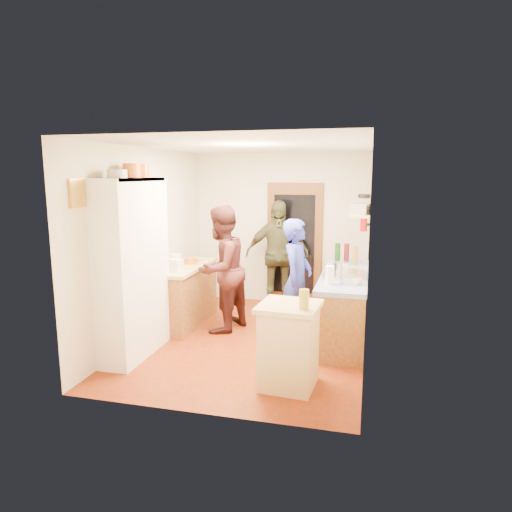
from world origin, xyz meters
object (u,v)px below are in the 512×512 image
at_px(hutch_body, 133,269).
at_px(island_base, 289,348).
at_px(person_hob, 298,280).
at_px(person_left, 225,269).
at_px(right_counter_base, 344,307).
at_px(person_back, 278,255).

bearing_deg(hutch_body, island_base, -11.80).
relative_size(person_hob, person_left, 0.92).
xyz_separation_m(right_counter_base, person_hob, (-0.60, -0.30, 0.41)).
distance_m(person_left, person_back, 1.40).
relative_size(right_counter_base, person_left, 1.22).
bearing_deg(person_hob, island_base, -166.14).
xyz_separation_m(hutch_body, right_counter_base, (2.50, 1.30, -0.68)).
distance_m(hutch_body, person_left, 1.42).
distance_m(hutch_body, right_counter_base, 2.90).
bearing_deg(right_counter_base, person_hob, -153.21).
relative_size(island_base, person_back, 0.47).
bearing_deg(right_counter_base, person_back, 135.63).
relative_size(hutch_body, right_counter_base, 1.00).
bearing_deg(person_hob, person_left, 91.30).
bearing_deg(person_hob, hutch_body, 126.57).
relative_size(hutch_body, person_back, 1.21).
bearing_deg(island_base, person_hob, 94.98).
xyz_separation_m(right_counter_base, island_base, (-0.47, -1.72, 0.01)).
bearing_deg(person_back, right_counter_base, -59.07).
height_order(hutch_body, right_counter_base, hutch_body).
xyz_separation_m(right_counter_base, person_left, (-1.68, -0.16, 0.49)).
height_order(hutch_body, person_hob, hutch_body).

